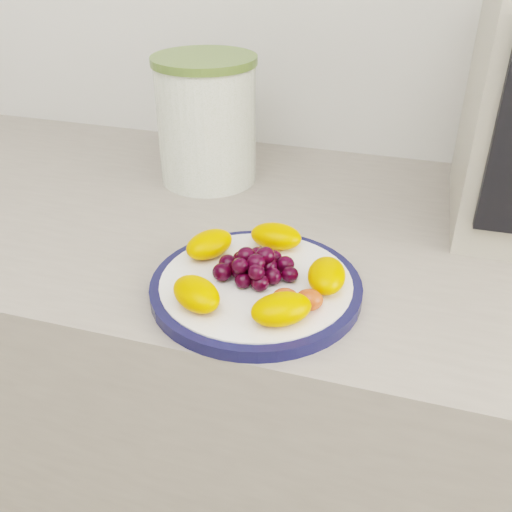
% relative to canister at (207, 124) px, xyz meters
% --- Properties ---
extents(counter, '(3.50, 0.60, 0.90)m').
position_rel_canister_xyz_m(counter, '(0.18, -0.11, -0.54)').
color(counter, gray).
rests_on(counter, floor).
extents(cabinet_face, '(3.48, 0.58, 0.84)m').
position_rel_canister_xyz_m(cabinet_face, '(0.18, -0.11, -0.57)').
color(cabinet_face, '#92794F').
rests_on(cabinet_face, floor).
extents(plate_rim, '(0.25, 0.25, 0.01)m').
position_rel_canister_xyz_m(plate_rim, '(0.17, -0.29, -0.08)').
color(plate_rim, '#0F123B').
rests_on(plate_rim, counter).
extents(plate_face, '(0.22, 0.22, 0.02)m').
position_rel_canister_xyz_m(plate_face, '(0.17, -0.29, -0.08)').
color(plate_face, white).
rests_on(plate_face, counter).
extents(canister, '(0.20, 0.20, 0.18)m').
position_rel_canister_xyz_m(canister, '(0.00, 0.00, 0.00)').
color(canister, '#506923').
rests_on(canister, counter).
extents(canister_lid, '(0.20, 0.20, 0.01)m').
position_rel_canister_xyz_m(canister_lid, '(0.00, 0.00, 0.10)').
color(canister_lid, '#556E30').
rests_on(canister_lid, canister).
extents(fruit_plate, '(0.21, 0.20, 0.03)m').
position_rel_canister_xyz_m(fruit_plate, '(0.17, -0.29, -0.06)').
color(fruit_plate, '#FF8000').
rests_on(fruit_plate, plate_face).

